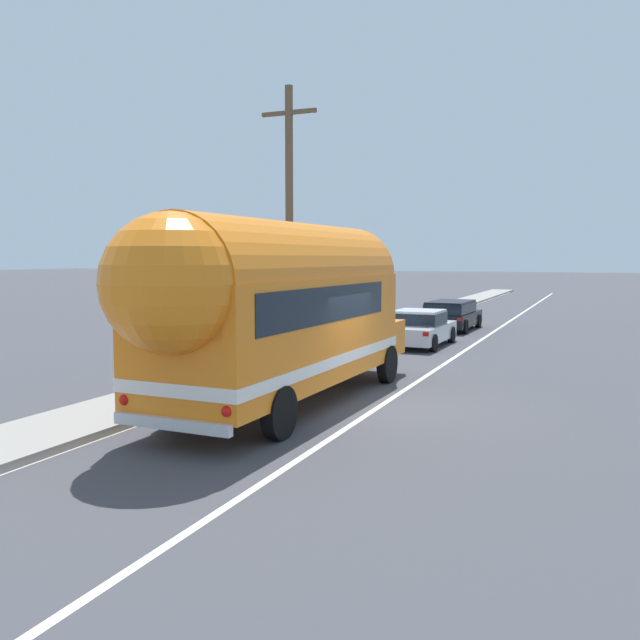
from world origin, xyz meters
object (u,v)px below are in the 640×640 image
painted_bus (277,305)px  car_second (452,313)px  car_lead (419,327)px  utility_pole (289,222)px

painted_bus → car_second: (0.08, 17.53, -1.51)m
painted_bus → car_lead: (0.12, 11.58, -1.58)m
utility_pole → car_lead: bearing=66.3°
painted_bus → utility_pole: bearing=113.4°
painted_bus → car_lead: 11.69m
car_second → utility_pole: bearing=-102.1°
utility_pole → car_second: 12.63m
car_lead → car_second: same height
utility_pole → painted_bus: (2.46, -5.70, -2.12)m
utility_pole → car_second: size_ratio=1.92×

